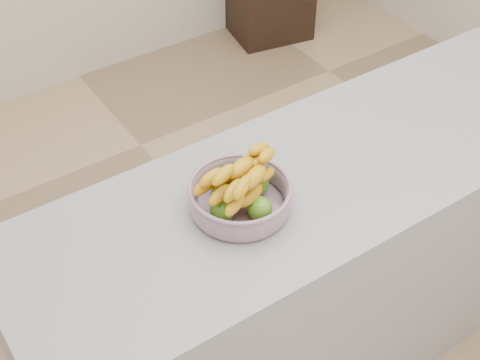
% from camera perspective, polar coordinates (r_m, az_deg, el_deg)
% --- Properties ---
extents(ground, '(4.00, 4.00, 0.00)m').
position_cam_1_polar(ground, '(2.67, 4.04, -10.99)').
color(ground, tan).
rests_on(ground, ground).
extents(counter, '(2.00, 0.60, 0.90)m').
position_cam_1_polar(counter, '(2.24, 7.46, -7.15)').
color(counter, gray).
rests_on(counter, ground).
extents(fruit_bowl, '(0.27, 0.27, 0.16)m').
position_cam_1_polar(fruit_bowl, '(1.72, 0.02, -1.19)').
color(fruit_bowl, '#A2ADC3').
rests_on(fruit_bowl, counter).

